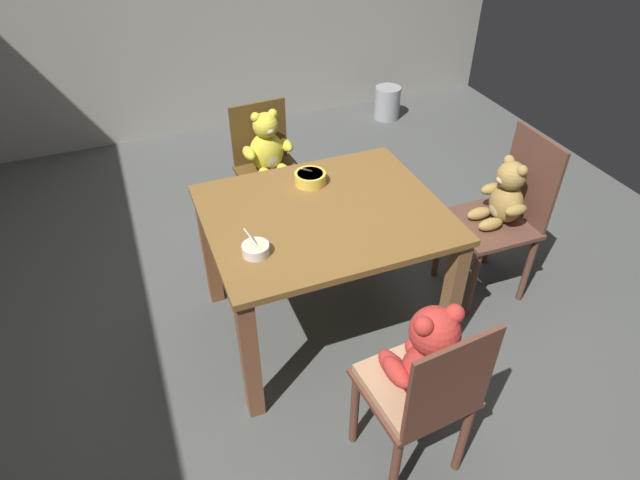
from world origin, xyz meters
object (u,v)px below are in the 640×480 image
object	(u,v)px
dining_table	(324,234)
porridge_bowl_yellow_far_center	(310,178)
teddy_chair_far_center	(268,156)
metal_pail	(387,103)
teddy_chair_near_right	(504,205)
porridge_bowl_white_near_left	(256,249)
teddy_chair_near_front	(425,371)

from	to	relation	value
dining_table	porridge_bowl_yellow_far_center	bearing A→B (deg)	83.95
teddy_chair_far_center	porridge_bowl_yellow_far_center	size ratio (longest dim) A/B	5.46
porridge_bowl_yellow_far_center	metal_pail	world-z (taller)	porridge_bowl_yellow_far_center
dining_table	teddy_chair_near_right	xyz separation A→B (m)	(0.99, -0.06, -0.04)
metal_pail	porridge_bowl_yellow_far_center	bearing A→B (deg)	-127.30
teddy_chair_near_right	porridge_bowl_white_near_left	bearing A→B (deg)	6.23
porridge_bowl_white_near_left	porridge_bowl_yellow_far_center	size ratio (longest dim) A/B	0.76
dining_table	teddy_chair_near_front	world-z (taller)	teddy_chair_near_front
teddy_chair_near_right	metal_pail	distance (m)	2.30
porridge_bowl_white_near_left	porridge_bowl_yellow_far_center	bearing A→B (deg)	47.01
teddy_chair_far_center	teddy_chair_near_front	distance (m)	1.76
metal_pail	teddy_chair_near_front	bearing A→B (deg)	-115.41
teddy_chair_near_front	porridge_bowl_white_near_left	world-z (taller)	teddy_chair_near_front
teddy_chair_near_right	porridge_bowl_white_near_left	size ratio (longest dim) A/B	7.92
teddy_chair_far_center	metal_pail	bearing A→B (deg)	126.64
teddy_chair_near_front	porridge_bowl_yellow_far_center	world-z (taller)	teddy_chair_near_front
teddy_chair_far_center	porridge_bowl_white_near_left	xyz separation A→B (m)	(-0.37, -1.07, 0.19)
teddy_chair_near_front	teddy_chair_near_right	bearing A→B (deg)	-54.39
dining_table	porridge_bowl_white_near_left	bearing A→B (deg)	-154.11
teddy_chair_near_front	metal_pail	distance (m)	3.38
porridge_bowl_white_near_left	dining_table	bearing A→B (deg)	25.89
dining_table	teddy_chair_near_front	xyz separation A→B (m)	(0.04, -0.87, -0.01)
teddy_chair_far_center	metal_pail	world-z (taller)	teddy_chair_far_center
dining_table	porridge_bowl_white_near_left	size ratio (longest dim) A/B	9.22
teddy_chair_near_right	metal_pail	bearing A→B (deg)	-101.27
teddy_chair_near_front	porridge_bowl_white_near_left	bearing A→B (deg)	25.83
dining_table	metal_pail	size ratio (longest dim) A/B	3.79
dining_table	teddy_chair_near_right	bearing A→B (deg)	-3.58
dining_table	teddy_chair_far_center	size ratio (longest dim) A/B	1.28
teddy_chair_far_center	porridge_bowl_yellow_far_center	xyz separation A→B (m)	(0.03, -0.64, 0.20)
porridge_bowl_yellow_far_center	metal_pail	distance (m)	2.47
teddy_chair_far_center	porridge_bowl_yellow_far_center	world-z (taller)	porridge_bowl_yellow_far_center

